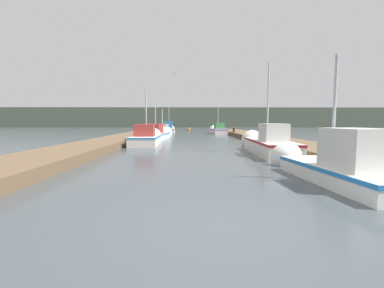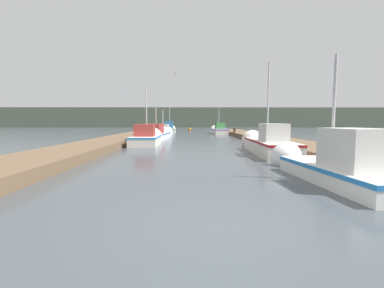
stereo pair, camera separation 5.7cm
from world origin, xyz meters
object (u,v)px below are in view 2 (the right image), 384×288
object	(u,v)px
mooring_piling_0	(235,131)
mooring_piling_2	(271,138)
fishing_boat_6	(170,129)
fishing_boat_3	(157,134)
mooring_piling_1	(225,128)
fishing_boat_1	(265,143)
channel_buoy	(190,129)
seagull_lead	(174,74)
fishing_boat_4	(164,132)
fishing_boat_0	(327,164)
fishing_boat_5	(218,130)
fishing_boat_2	(148,138)

from	to	relation	value
mooring_piling_0	mooring_piling_2	distance (m)	12.96
fishing_boat_6	fishing_boat_3	bearing A→B (deg)	-91.91
fishing_boat_3	mooring_piling_1	bearing A→B (deg)	62.92
fishing_boat_1	mooring_piling_2	bearing A→B (deg)	66.70
mooring_piling_1	fishing_boat_6	bearing A→B (deg)	166.79
mooring_piling_0	channel_buoy	xyz separation A→B (m)	(-4.88, 16.85, -0.33)
mooring_piling_2	seagull_lead	size ratio (longest dim) A/B	2.10
mooring_piling_0	channel_buoy	bearing A→B (deg)	106.16
fishing_boat_4	mooring_piling_1	distance (m)	10.48
fishing_boat_1	fishing_boat_3	size ratio (longest dim) A/B	0.99
fishing_boat_3	seagull_lead	size ratio (longest dim) A/B	11.87
mooring_piling_1	fishing_boat_4	bearing A→B (deg)	-136.35
channel_buoy	mooring_piling_2	bearing A→B (deg)	-80.97
fishing_boat_0	seagull_lead	bearing A→B (deg)	103.58
fishing_boat_0	fishing_boat_1	size ratio (longest dim) A/B	0.75
fishing_boat_5	channel_buoy	distance (m)	12.64
fishing_boat_1	channel_buoy	world-z (taller)	fishing_boat_1
fishing_boat_5	mooring_piling_2	world-z (taller)	fishing_boat_5
fishing_boat_6	channel_buoy	xyz separation A→B (m)	(2.83, 8.29, -0.30)
fishing_boat_3	fishing_boat_5	size ratio (longest dim) A/B	1.12
fishing_boat_5	channel_buoy	bearing A→B (deg)	104.47
fishing_boat_3	mooring_piling_0	xyz separation A→B (m)	(7.80, 5.25, 0.05)
fishing_boat_1	fishing_boat_2	world-z (taller)	fishing_boat_1
fishing_boat_4	fishing_boat_5	xyz separation A→B (m)	(6.51, 5.20, 0.06)
mooring_piling_0	mooring_piling_1	bearing A→B (deg)	91.23
fishing_boat_0	channel_buoy	bearing A→B (deg)	90.50
fishing_boat_2	seagull_lead	world-z (taller)	seagull_lead
mooring_piling_0	fishing_boat_3	bearing A→B (deg)	-146.08
fishing_boat_2	mooring_piling_2	size ratio (longest dim) A/B	4.24
mooring_piling_2	fishing_boat_1	bearing A→B (deg)	-115.52
fishing_boat_3	mooring_piling_1	world-z (taller)	fishing_boat_3
fishing_boat_0	mooring_piling_0	distance (m)	21.11
fishing_boat_5	fishing_boat_4	bearing A→B (deg)	-143.76
fishing_boat_1	fishing_boat_6	world-z (taller)	fishing_boat_1
fishing_boat_1	fishing_boat_5	world-z (taller)	fishing_boat_1
fishing_boat_3	mooring_piling_0	distance (m)	9.40
fishing_boat_3	fishing_boat_6	bearing A→B (deg)	95.04
fishing_boat_6	fishing_boat_0	bearing A→B (deg)	-79.17
fishing_boat_0	mooring_piling_0	size ratio (longest dim) A/B	5.12
mooring_piling_2	mooring_piling_1	bearing A→B (deg)	90.00
fishing_boat_4	fishing_boat_2	bearing A→B (deg)	-88.07
fishing_boat_0	mooring_piling_0	xyz separation A→B (m)	(1.21, 21.08, 0.06)
mooring_piling_0	fishing_boat_6	bearing A→B (deg)	132.03
fishing_boat_3	channel_buoy	distance (m)	22.29
fishing_boat_6	mooring_piling_2	world-z (taller)	fishing_boat_6
mooring_piling_2	fishing_boat_6	bearing A→B (deg)	109.39
fishing_boat_2	channel_buoy	xyz separation A→B (m)	(2.97, 27.07, -0.26)
fishing_boat_0	mooring_piling_2	distance (m)	8.19
mooring_piling_1	channel_buoy	bearing A→B (deg)	115.21
fishing_boat_1	fishing_boat_6	xyz separation A→B (m)	(-6.65, 23.45, -0.00)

